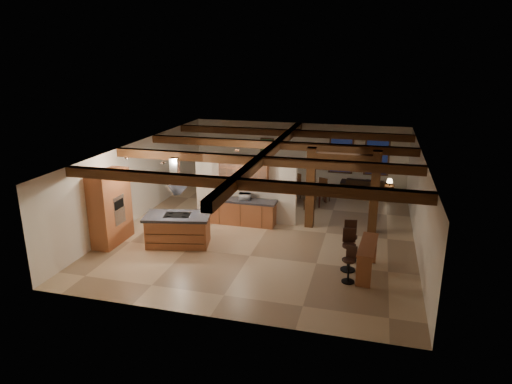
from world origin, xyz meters
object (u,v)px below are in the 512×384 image
Objects in this scene: kitchen_island at (178,230)px; bar_counter at (367,254)px; dining_table at (304,196)px; sofa at (365,185)px.

bar_counter is at bearing -5.09° from kitchen_island.
dining_table is 6.50m from bar_counter.
dining_table is (3.27, 5.36, -0.22)m from kitchen_island.
bar_counter is (2.73, -5.89, 0.32)m from dining_table.
bar_counter is (0.32, -8.12, 0.31)m from sofa.
dining_table is 0.96× the size of bar_counter.
dining_table is at bearing 114.89° from bar_counter.
kitchen_island reaches higher than sofa.
kitchen_island reaches higher than bar_counter.
kitchen_island is 1.05× the size of sofa.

